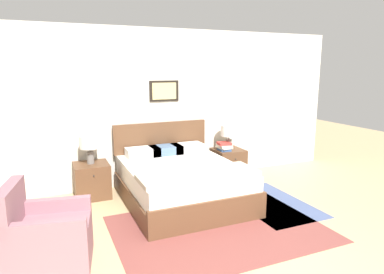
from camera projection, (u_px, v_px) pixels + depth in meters
wall_back at (153, 107)px, 5.75m from camera, size 7.13×0.09×2.60m
area_rug_main at (219, 229)px, 4.23m from camera, size 2.53×1.83×0.01m
area_rug_bedside at (270, 203)px, 5.05m from camera, size 0.95×1.54×0.01m
bed at (181, 181)px, 5.06m from camera, size 1.61×1.95×1.06m
armchair at (46, 238)px, 3.39m from camera, size 0.88×0.80×0.87m
nightstand_near_window at (92, 180)px, 5.24m from camera, size 0.51×0.53×0.53m
nightstand_by_door at (228, 163)px, 6.16m from camera, size 0.51×0.53×0.53m
table_lamp_near_window at (90, 144)px, 5.14m from camera, size 0.30×0.30×0.43m
table_lamp_by_door at (229, 132)px, 6.07m from camera, size 0.30×0.30×0.43m
book_thick_bottom at (224, 149)px, 6.02m from camera, size 0.20×0.24×0.04m
book_hardcover_middle at (224, 147)px, 6.01m from camera, size 0.23×0.28×0.03m
book_novel_upper at (224, 146)px, 6.01m from camera, size 0.22×0.27×0.03m
book_slim_near_top at (224, 144)px, 6.00m from camera, size 0.25×0.24×0.04m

